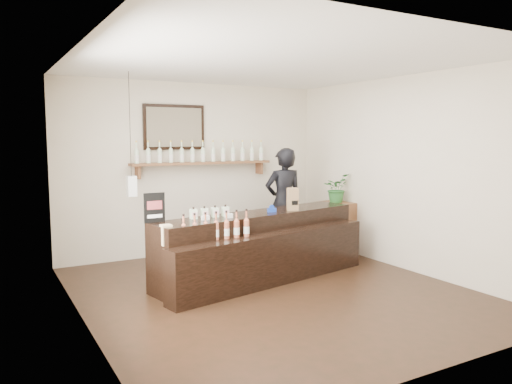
% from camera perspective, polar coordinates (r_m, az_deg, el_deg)
% --- Properties ---
extents(ground, '(5.00, 5.00, 0.00)m').
position_cam_1_polar(ground, '(6.36, 1.88, -11.28)').
color(ground, black).
rests_on(ground, ground).
extents(room_shell, '(5.00, 5.00, 5.00)m').
position_cam_1_polar(room_shell, '(6.07, 1.93, 4.23)').
color(room_shell, beige).
rests_on(room_shell, ground).
extents(back_wall_decor, '(2.66, 0.96, 1.69)m').
position_cam_1_polar(back_wall_decor, '(8.14, -7.69, 5.04)').
color(back_wall_decor, brown).
rests_on(back_wall_decor, ground).
extents(counter, '(3.23, 1.45, 1.04)m').
position_cam_1_polar(counter, '(6.84, 0.76, -6.41)').
color(counter, black).
rests_on(counter, ground).
extents(promo_sign, '(0.26, 0.03, 0.36)m').
position_cam_1_polar(promo_sign, '(6.17, -11.54, -1.76)').
color(promo_sign, black).
rests_on(promo_sign, counter).
extents(paper_bag, '(0.17, 0.15, 0.32)m').
position_cam_1_polar(paper_bag, '(7.06, 4.21, -0.83)').
color(paper_bag, olive).
rests_on(paper_bag, counter).
extents(tape_dispenser, '(0.12, 0.06, 0.10)m').
position_cam_1_polar(tape_dispenser, '(6.91, 1.81, -1.98)').
color(tape_dispenser, '#16369E').
rests_on(tape_dispenser, counter).
extents(side_cabinet, '(0.53, 0.66, 0.85)m').
position_cam_1_polar(side_cabinet, '(8.40, 9.06, -4.06)').
color(side_cabinet, brown).
rests_on(side_cabinet, ground).
extents(potted_plant, '(0.55, 0.53, 0.48)m').
position_cam_1_polar(potted_plant, '(8.31, 9.14, 0.44)').
color(potted_plant, '#29662B').
rests_on(potted_plant, side_cabinet).
extents(shopkeeper, '(0.77, 0.56, 1.98)m').
position_cam_1_polar(shopkeeper, '(8.05, 3.18, -0.37)').
color(shopkeeper, black).
rests_on(shopkeeper, ground).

